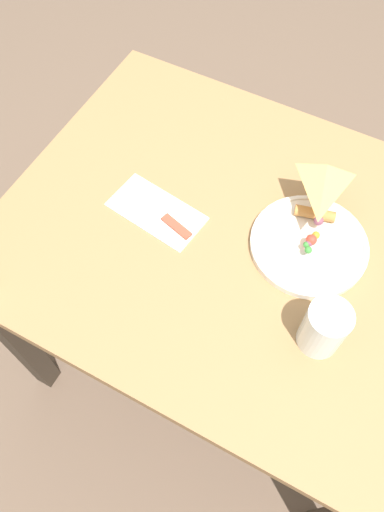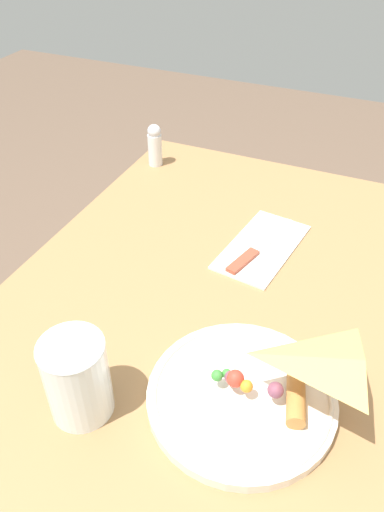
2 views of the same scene
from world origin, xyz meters
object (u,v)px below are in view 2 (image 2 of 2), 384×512
object	(u,v)px
plate_pizza	(243,394)
salt_shaker	(155,145)
dining_table	(241,367)
butter_knife	(259,247)
milk_glass	(78,380)
napkin_folded	(262,247)

from	to	relation	value
plate_pizza	salt_shaker	world-z (taller)	salt_shaker
dining_table	salt_shaker	distance (m)	0.55
plate_pizza	salt_shaker	distance (m)	0.67
butter_knife	salt_shaker	bearing A→B (deg)	71.73
plate_pizza	butter_knife	distance (m)	0.33
plate_pizza	milk_glass	size ratio (longest dim) A/B	2.10
plate_pizza	milk_glass	world-z (taller)	milk_glass
dining_table	milk_glass	world-z (taller)	milk_glass
dining_table	butter_knife	world-z (taller)	butter_knife
plate_pizza	butter_knife	xyz separation A→B (m)	(0.32, 0.08, -0.01)
milk_glass	napkin_folded	size ratio (longest dim) A/B	0.53
napkin_folded	dining_table	bearing A→B (deg)	-170.22
dining_table	napkin_folded	size ratio (longest dim) A/B	4.63
dining_table	butter_knife	size ratio (longest dim) A/B	5.11
napkin_folded	butter_knife	bearing A→B (deg)	164.00
plate_pizza	milk_glass	xyz separation A→B (m)	(-0.09, 0.19, 0.04)
milk_glass	napkin_folded	xyz separation A→B (m)	(0.42, -0.11, -0.05)
milk_glass	salt_shaker	bearing A→B (deg)	18.63
plate_pizza	napkin_folded	world-z (taller)	plate_pizza
napkin_folded	butter_knife	xyz separation A→B (m)	(-0.01, 0.00, 0.00)
milk_glass	napkin_folded	bearing A→B (deg)	-14.93
milk_glass	plate_pizza	bearing A→B (deg)	-63.96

